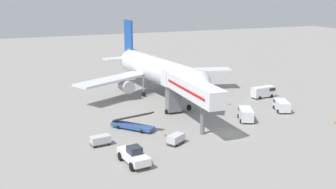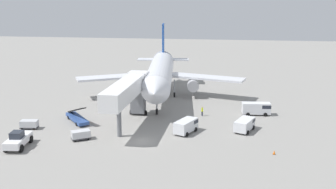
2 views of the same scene
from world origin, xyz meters
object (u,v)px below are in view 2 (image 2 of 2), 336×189
at_px(service_van_rear_right, 186,125).
at_px(service_van_mid_left, 257,108).
at_px(baggage_cart_far_left, 81,135).
at_px(ground_crew_worker_foreground, 202,111).
at_px(service_van_outer_left, 245,124).
at_px(pushback_tug, 18,140).
at_px(baggage_cart_mid_right, 29,124).
at_px(safety_cone_bravo, 274,152).
at_px(belt_loader_truck, 77,117).
at_px(airplane_at_gate, 160,73).
at_px(jet_bridge, 128,90).
at_px(safety_cone_alpha, 88,130).

relative_size(service_van_rear_right, service_van_mid_left, 0.96).
xyz_separation_m(baggage_cart_far_left, ground_crew_worker_foreground, (17.44, 15.11, 0.14)).
height_order(service_van_outer_left, baggage_cart_far_left, service_van_outer_left).
relative_size(service_van_mid_left, ground_crew_worker_foreground, 2.97).
bearing_deg(pushback_tug, baggage_cart_mid_right, 107.28).
xyz_separation_m(pushback_tug, safety_cone_bravo, (36.20, 2.79, -0.86)).
bearing_deg(service_van_mid_left, belt_loader_truck, -164.25).
distance_m(service_van_outer_left, baggage_cart_mid_right, 35.29).
bearing_deg(ground_crew_worker_foreground, service_van_mid_left, 12.11).
relative_size(airplane_at_gate, service_van_rear_right, 7.61).
bearing_deg(safety_cone_bravo, baggage_cart_mid_right, 172.39).
bearing_deg(belt_loader_truck, jet_bridge, -2.84).
bearing_deg(service_van_rear_right, safety_cone_bravo, -29.00).
height_order(airplane_at_gate, belt_loader_truck, airplane_at_gate).
height_order(service_van_rear_right, safety_cone_bravo, service_van_rear_right).
relative_size(belt_loader_truck, service_van_mid_left, 1.30).
height_order(airplane_at_gate, baggage_cart_mid_right, airplane_at_gate).
xyz_separation_m(pushback_tug, baggage_cart_mid_right, (-2.48, 7.96, -0.34)).
distance_m(service_van_rear_right, baggage_cart_far_left, 16.50).
bearing_deg(service_van_mid_left, safety_cone_bravo, -86.67).
relative_size(pushback_tug, baggage_cart_mid_right, 2.04).
xyz_separation_m(service_van_rear_right, service_van_outer_left, (9.30, 2.29, -0.08)).
bearing_deg(service_van_mid_left, safety_cone_alpha, -153.70).
bearing_deg(jet_bridge, ground_crew_worker_foreground, 31.05).
height_order(belt_loader_truck, safety_cone_alpha, belt_loader_truck).
relative_size(service_van_outer_left, service_van_mid_left, 0.97).
height_order(pushback_tug, belt_loader_truck, belt_loader_truck).
bearing_deg(safety_cone_alpha, jet_bridge, 37.02).
bearing_deg(airplane_at_gate, service_van_mid_left, -26.87).
relative_size(safety_cone_alpha, safety_cone_bravo, 1.04).
bearing_deg(safety_cone_bravo, service_van_rear_right, 151.00).
relative_size(baggage_cart_far_left, baggage_cart_mid_right, 1.07).
xyz_separation_m(jet_bridge, baggage_cart_far_left, (-5.57, -7.96, -5.23)).
relative_size(service_van_mid_left, safety_cone_alpha, 8.93).
xyz_separation_m(jet_bridge, pushback_tug, (-13.33, -12.28, -4.89)).
bearing_deg(safety_cone_bravo, pushback_tug, -175.59).
bearing_deg(service_van_rear_right, baggage_cart_far_left, -159.97).
relative_size(pushback_tug, baggage_cart_far_left, 1.90).
xyz_separation_m(pushback_tug, safety_cone_alpha, (7.60, 7.96, -0.85)).
height_order(airplane_at_gate, safety_cone_bravo, airplane_at_gate).
bearing_deg(service_van_outer_left, jet_bridge, 179.93).
bearing_deg(jet_bridge, pushback_tug, -137.35).
distance_m(baggage_cart_far_left, ground_crew_worker_foreground, 23.07).
bearing_deg(belt_loader_truck, safety_cone_bravo, -17.12).
distance_m(jet_bridge, pushback_tug, 18.77).
bearing_deg(service_van_rear_right, jet_bridge, 166.89).
bearing_deg(service_van_mid_left, airplane_at_gate, 153.13).
xyz_separation_m(pushback_tug, service_van_rear_right, (23.26, 9.97, 0.06)).
relative_size(baggage_cart_mid_right, ground_crew_worker_foreground, 1.65).
bearing_deg(service_van_mid_left, baggage_cart_mid_right, -160.12).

